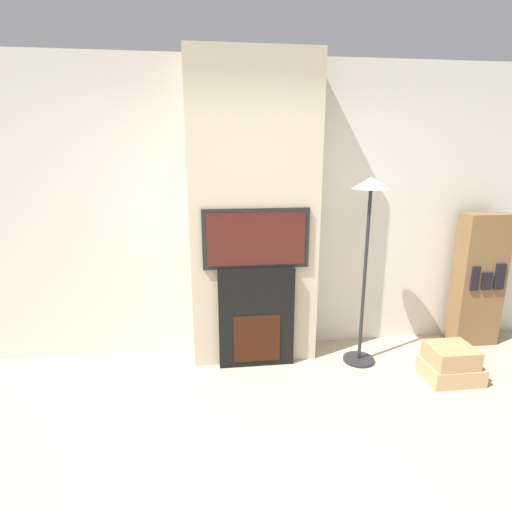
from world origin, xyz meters
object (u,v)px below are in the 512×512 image
floor_lamp (368,223)px  box_stack (451,364)px  television (256,238)px  bookshelf (478,280)px  fireplace (256,317)px

floor_lamp → box_stack: bearing=-31.1°
floor_lamp → box_stack: floor_lamp is taller
television → bookshelf: (2.25, 0.16, -0.51)m
fireplace → box_stack: (1.61, -0.48, -0.31)m
television → box_stack: size_ratio=2.02×
box_stack → bookshelf: bookshelf is taller
fireplace → bookshelf: (2.25, 0.16, 0.21)m
fireplace → television: bearing=-90.0°
fireplace → bookshelf: size_ratio=0.69×
fireplace → floor_lamp: size_ratio=0.54×
television → box_stack: bearing=-16.5°
box_stack → fireplace: bearing=163.4°
television → floor_lamp: floor_lamp is taller
box_stack → television: bearing=163.5°
television → floor_lamp: size_ratio=0.54×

